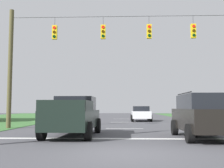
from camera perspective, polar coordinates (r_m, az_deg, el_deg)
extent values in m
plane|color=#47474C|center=(8.78, 3.03, -13.97)|extent=(120.00, 120.00, 0.00)
cube|color=white|center=(12.75, 2.74, -11.08)|extent=(13.64, 0.45, 0.01)
cube|color=white|center=(18.72, 2.54, -9.07)|extent=(2.50, 0.15, 0.01)
cube|color=white|center=(26.57, 2.42, -7.81)|extent=(2.50, 0.15, 0.01)
cube|color=white|center=(34.58, 2.35, -7.11)|extent=(2.50, 0.15, 0.01)
cylinder|color=brown|center=(20.10, -20.10, 3.05)|extent=(0.30, 0.30, 8.09)
cylinder|color=black|center=(19.42, 2.41, 13.61)|extent=(15.40, 0.02, 0.02)
cylinder|color=black|center=(19.87, -11.59, 12.41)|extent=(0.02, 0.02, 0.58)
cube|color=yellow|center=(19.66, -11.63, 10.28)|extent=(0.32, 0.24, 0.95)
cylinder|color=red|center=(19.60, -11.71, 11.21)|extent=(0.20, 0.04, 0.20)
cylinder|color=#352203|center=(19.52, -11.73, 10.37)|extent=(0.20, 0.04, 0.20)
cylinder|color=black|center=(19.45, -11.74, 9.51)|extent=(0.20, 0.04, 0.20)
cylinder|color=black|center=(19.37, -1.81, 12.76)|extent=(0.02, 0.02, 0.58)
cube|color=yellow|center=(19.16, -1.82, 10.58)|extent=(0.32, 0.24, 0.95)
cylinder|color=red|center=(19.10, -1.84, 11.54)|extent=(0.20, 0.04, 0.20)
cylinder|color=#352203|center=(19.02, -1.85, 10.68)|extent=(0.20, 0.04, 0.20)
cylinder|color=black|center=(18.94, -1.85, 9.80)|extent=(0.20, 0.04, 0.20)
cylinder|color=black|center=(19.42, 7.57, 12.76)|extent=(0.02, 0.02, 0.58)
cube|color=yellow|center=(19.20, 7.59, 10.58)|extent=(0.32, 0.24, 0.95)
cylinder|color=red|center=(19.15, 7.62, 11.55)|extent=(0.20, 0.04, 0.20)
cylinder|color=#352203|center=(19.06, 7.63, 10.68)|extent=(0.20, 0.04, 0.20)
cylinder|color=black|center=(18.99, 7.64, 9.81)|extent=(0.20, 0.04, 0.20)
cylinder|color=black|center=(19.91, 16.22, 12.47)|extent=(0.02, 0.02, 0.58)
cube|color=yellow|center=(19.70, 16.28, 10.34)|extent=(0.32, 0.24, 0.95)
cylinder|color=red|center=(19.64, 16.36, 11.28)|extent=(0.20, 0.04, 0.20)
cylinder|color=#352203|center=(19.56, 16.38, 10.43)|extent=(0.20, 0.04, 0.20)
cylinder|color=black|center=(19.49, 16.40, 9.58)|extent=(0.20, 0.04, 0.20)
cube|color=black|center=(13.93, -7.89, -7.12)|extent=(2.11, 5.44, 0.85)
cube|color=black|center=(14.55, -7.36, -3.97)|extent=(1.89, 1.94, 0.70)
cube|color=black|center=(12.83, -13.17, -4.34)|extent=(0.15, 2.38, 0.45)
cube|color=black|center=(12.43, -4.80, -4.44)|extent=(0.15, 2.38, 0.45)
cube|color=black|center=(11.33, -10.46, -4.34)|extent=(1.96, 0.14, 0.45)
cylinder|color=black|center=(15.95, -10.18, -8.32)|extent=(0.30, 0.81, 0.80)
cylinder|color=black|center=(15.61, -2.94, -8.47)|extent=(0.30, 0.81, 0.80)
cylinder|color=black|center=(12.42, -14.18, -9.27)|extent=(0.30, 0.81, 0.80)
cylinder|color=black|center=(11.98, -4.89, -9.57)|extent=(0.30, 0.81, 0.80)
cube|color=black|center=(13.31, 18.05, -6.91)|extent=(1.97, 4.81, 0.95)
cube|color=black|center=(13.16, 18.13, -3.45)|extent=(1.81, 3.21, 0.65)
cylinder|color=black|center=(12.96, 14.47, -1.86)|extent=(0.06, 2.72, 0.05)
cylinder|color=black|center=(13.42, 21.59, -1.77)|extent=(0.06, 2.72, 0.05)
cylinder|color=black|center=(14.71, 12.66, -8.66)|extent=(0.26, 0.76, 0.76)
cylinder|color=black|center=(15.17, 20.00, -8.37)|extent=(0.26, 0.76, 0.76)
cylinder|color=black|center=(11.52, 15.60, -9.71)|extent=(0.26, 0.76, 0.76)
cube|color=silver|center=(28.90, 5.90, -6.22)|extent=(1.82, 4.31, 0.70)
cube|color=black|center=(28.90, 5.89, -5.03)|extent=(1.63, 2.11, 0.50)
cylinder|color=black|center=(30.29, 4.03, -6.83)|extent=(0.22, 0.64, 0.64)
cylinder|color=black|center=(30.40, 7.45, -6.80)|extent=(0.22, 0.64, 0.64)
cylinder|color=black|center=(27.46, 4.20, -7.04)|extent=(0.22, 0.64, 0.64)
cylinder|color=black|center=(27.57, 7.97, -7.00)|extent=(0.22, 0.64, 0.64)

